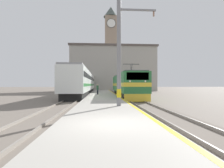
# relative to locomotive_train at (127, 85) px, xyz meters

# --- Properties ---
(ground_plane) EXTENTS (200.00, 200.00, 0.00)m
(ground_plane) POSITION_rel_locomotive_train_xyz_m (-3.50, 11.57, -1.77)
(ground_plane) COLOR #70665B
(platform) EXTENTS (4.25, 140.00, 0.35)m
(platform) POSITION_rel_locomotive_train_xyz_m (-3.50, 6.57, -1.60)
(platform) COLOR #ADA89E
(platform) RESTS_ON ground
(rail_track_near) EXTENTS (2.83, 140.00, 0.16)m
(rail_track_near) POSITION_rel_locomotive_train_xyz_m (0.00, 6.57, -1.74)
(rail_track_near) COLOR #70665B
(rail_track_near) RESTS_ON ground
(rail_track_far) EXTENTS (2.83, 140.00, 0.16)m
(rail_track_far) POSITION_rel_locomotive_train_xyz_m (-7.05, 6.57, -1.74)
(rail_track_far) COLOR #70665B
(rail_track_far) RESTS_ON ground
(locomotive_train) EXTENTS (2.92, 15.35, 4.43)m
(locomotive_train) POSITION_rel_locomotive_train_xyz_m (0.00, 0.00, 0.00)
(locomotive_train) COLOR black
(locomotive_train) RESTS_ON ground
(passenger_train) EXTENTS (2.92, 34.20, 4.16)m
(passenger_train) POSITION_rel_locomotive_train_xyz_m (-7.05, 9.97, 0.46)
(passenger_train) COLOR black
(passenger_train) RESTS_ON ground
(catenary_mast) EXTENTS (2.83, 0.32, 7.66)m
(catenary_mast) POSITION_rel_locomotive_train_xyz_m (-2.44, -12.97, 2.35)
(catenary_mast) COLOR gray
(catenary_mast) RESTS_ON platform
(person_on_platform) EXTENTS (0.34, 0.34, 1.57)m
(person_on_platform) POSITION_rel_locomotive_train_xyz_m (-4.26, 1.41, -0.61)
(person_on_platform) COLOR #23232D
(person_on_platform) RESTS_ON platform
(clock_tower) EXTENTS (5.23, 5.23, 29.97)m
(clock_tower) POSITION_rel_locomotive_train_xyz_m (-0.06, 37.51, 14.10)
(clock_tower) COLOR gray
(clock_tower) RESTS_ON ground
(station_building) EXTENTS (24.70, 7.77, 12.99)m
(station_building) POSITION_rel_locomotive_train_xyz_m (-0.12, 25.61, 4.75)
(station_building) COLOR #A8A399
(station_building) RESTS_ON ground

